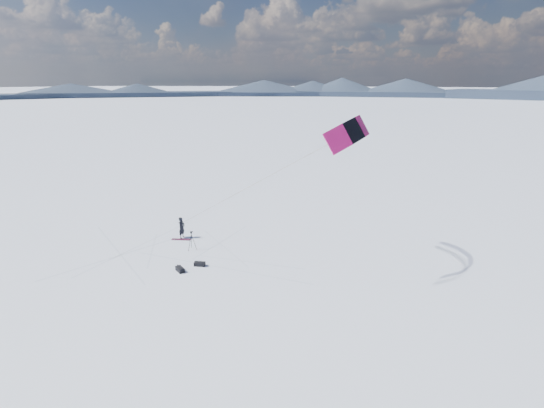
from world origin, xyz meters
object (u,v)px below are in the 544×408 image
Objects in this scene: snowkiter at (182,238)px; gear_bag_a at (200,264)px; snowboard at (181,239)px; tripod at (192,238)px; gear_bag_b at (180,269)px.

gear_bag_a is at bearing -132.94° from snowkiter.
snowkiter reaches higher than snowboard.
tripod is (2.27, -1.38, 0.93)m from snowkiter.
snowboard is 5.16m from gear_bag_a.
gear_bag_a is 1.41m from gear_bag_b.
gear_bag_b is at bearing -73.95° from snowboard.
gear_bag_a is at bearing -59.53° from tripod.
snowboard is (0.19, -0.35, 0.02)m from snowkiter.
snowkiter is 2.82m from tripod.
gear_bag_a reaches higher than snowboard.
snowkiter is 2.07× the size of gear_bag_b.
gear_bag_a is at bearing 88.72° from gear_bag_b.
tripod is at bearing -52.65° from snowboard.
snowboard is at bearing 123.66° from gear_bag_a.
snowkiter is 5.52m from gear_bag_a.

